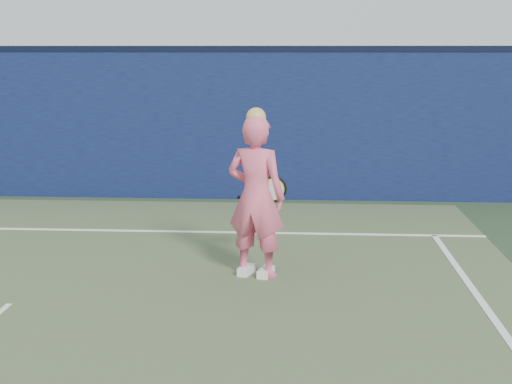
{
  "coord_description": "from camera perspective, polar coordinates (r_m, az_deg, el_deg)",
  "views": [
    {
      "loc": [
        2.92,
        -5.68,
        2.55
      ],
      "look_at": [
        2.44,
        2.11,
        0.98
      ],
      "focal_mm": 50.0,
      "sensor_mm": 36.0,
      "label": 1
    }
  ],
  "objects": [
    {
      "name": "racket",
      "position": [
        8.41,
        1.19,
        0.17
      ],
      "size": [
        0.6,
        0.14,
        0.32
      ],
      "rotation": [
        0.0,
        0.0,
        -0.17
      ],
      "color": "black",
      "rests_on": "ground"
    },
    {
      "name": "wall_cap",
      "position": [
        12.53,
        -10.14,
        11.21
      ],
      "size": [
        24.0,
        0.42,
        0.1
      ],
      "primitive_type": "cube",
      "color": "black",
      "rests_on": "backstop_wall"
    },
    {
      "name": "player",
      "position": [
        7.97,
        -0.0,
        -0.36
      ],
      "size": [
        0.77,
        0.62,
        1.92
      ],
      "rotation": [
        0.0,
        0.0,
        2.84
      ],
      "color": "#ED5C7E",
      "rests_on": "ground"
    },
    {
      "name": "backstop_wall",
      "position": [
        12.6,
        -9.93,
        5.29
      ],
      "size": [
        24.0,
        0.4,
        2.5
      ],
      "primitive_type": "cube",
      "color": "#0E103E",
      "rests_on": "ground"
    }
  ]
}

